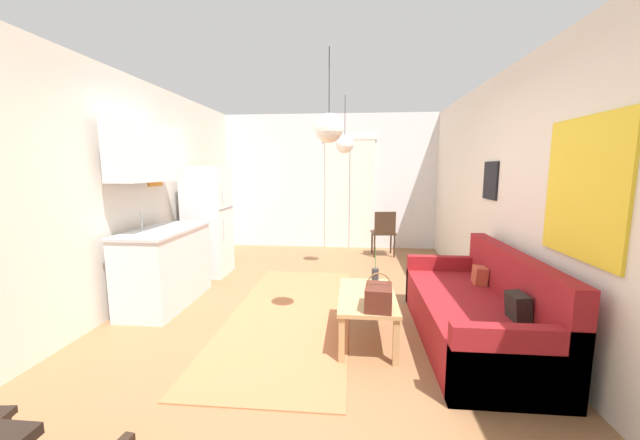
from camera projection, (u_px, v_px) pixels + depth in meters
ground_plane at (305, 330)px, 3.71m from camera, size 4.82×8.16×0.10m
wall_back at (330, 182)px, 7.29m from camera, size 4.42×0.13×2.68m
wall_right at (536, 197)px, 3.31m from camera, size 0.12×7.76×2.68m
wall_left at (97, 194)px, 3.71m from camera, size 0.12×7.76×2.68m
area_rug at (291, 314)px, 3.99m from camera, size 1.29×3.21×0.01m
couch at (480, 314)px, 3.32m from camera, size 0.88×2.01×0.85m
coffee_table at (367, 300)px, 3.37m from camera, size 0.52×0.99×0.43m
bamboo_vase at (375, 276)px, 3.66m from camera, size 0.07×0.07×0.38m
handbag at (379, 297)px, 3.02m from camera, size 0.25×0.32×0.31m
refrigerator at (208, 221)px, 5.42m from camera, size 0.61×0.61×1.64m
kitchen_counter at (161, 238)px, 4.20m from camera, size 0.60×1.29×2.10m
accent_chair at (384, 231)px, 6.58m from camera, size 0.45×0.43×0.84m
pendant_lamp_near at (329, 128)px, 3.29m from camera, size 0.27×0.27×0.84m
pendant_lamp_far at (345, 144)px, 5.40m from camera, size 0.27×0.27×0.85m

